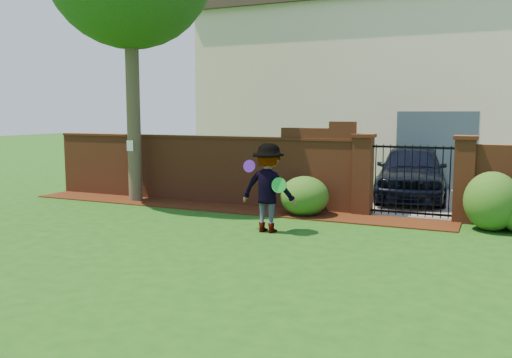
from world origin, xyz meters
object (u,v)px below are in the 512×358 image
at_px(man, 267,188).
at_px(frisbee_green, 279,185).
at_px(car, 411,172).
at_px(frisbee_purple, 249,166).

xyz_separation_m(man, frisbee_green, (0.31, -0.16, 0.10)).
bearing_deg(man, car, -109.85).
distance_m(car, frisbee_purple, 5.89).
xyz_separation_m(car, man, (-2.02, -5.24, 0.13)).
relative_size(car, man, 2.52).
bearing_deg(frisbee_purple, car, 66.30).
relative_size(frisbee_purple, frisbee_green, 0.83).
distance_m(frisbee_purple, frisbee_green, 0.73).
distance_m(car, frisbee_green, 5.67).
distance_m(man, frisbee_purple, 0.56).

